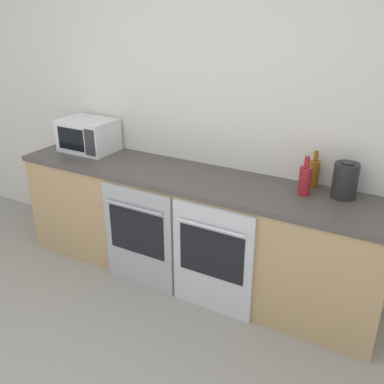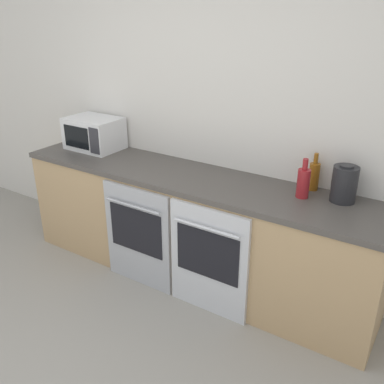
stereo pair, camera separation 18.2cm
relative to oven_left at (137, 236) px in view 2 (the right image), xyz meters
name	(u,v)px [view 2 (the right image)]	position (x,y,z in m)	size (l,w,h in m)	color
wall_back	(213,112)	(0.28, 0.64, 0.88)	(10.00, 0.06, 2.60)	silver
counter_back	(190,227)	(0.28, 0.31, 0.02)	(2.95, 0.61, 0.88)	tan
oven_left	(137,236)	(0.00, 0.00, 0.00)	(0.61, 0.06, 0.82)	#A8AAAF
oven_right	(208,261)	(0.64, 0.00, 0.00)	(0.61, 0.06, 0.82)	silver
microwave	(94,133)	(-0.79, 0.41, 0.60)	(0.47, 0.35, 0.28)	silver
bottle_red	(303,182)	(1.13, 0.38, 0.57)	(0.08, 0.08, 0.27)	maroon
bottle_amber	(314,176)	(1.14, 0.55, 0.57)	(0.07, 0.07, 0.26)	#8C5114
kettle	(344,184)	(1.37, 0.46, 0.58)	(0.16, 0.16, 0.25)	#232326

